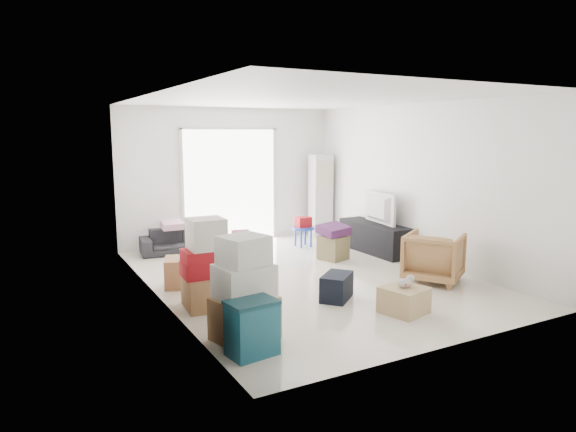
# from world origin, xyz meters

# --- Properties ---
(room_shell) EXTENTS (4.98, 6.48, 3.18)m
(room_shell) POSITION_xyz_m (0.00, 0.00, 1.35)
(room_shell) COLOR silver
(room_shell) RESTS_ON ground
(sliding_door) EXTENTS (2.10, 0.04, 2.33)m
(sliding_door) POSITION_xyz_m (0.00, 2.98, 1.24)
(sliding_door) COLOR white
(sliding_door) RESTS_ON room_shell
(ac_tower) EXTENTS (0.45, 0.30, 1.75)m
(ac_tower) POSITION_xyz_m (1.95, 2.65, 0.88)
(ac_tower) COLOR silver
(ac_tower) RESTS_ON room_shell
(tv_console) EXTENTS (0.49, 1.63, 0.54)m
(tv_console) POSITION_xyz_m (2.00, 0.82, 0.27)
(tv_console) COLOR black
(tv_console) RESTS_ON room_shell
(television) EXTENTS (0.70, 1.06, 0.13)m
(television) POSITION_xyz_m (2.00, 0.82, 0.61)
(television) COLOR black
(television) RESTS_ON tv_console
(sofa) EXTENTS (1.57, 0.62, 0.60)m
(sofa) POSITION_xyz_m (-1.16, 2.50, 0.30)
(sofa) COLOR #232328
(sofa) RESTS_ON room_shell
(pillow_left) EXTENTS (0.43, 0.34, 0.13)m
(pillow_left) POSITION_xyz_m (-1.35, 2.53, 0.66)
(pillow_left) COLOR #BC8997
(pillow_left) RESTS_ON sofa
(pillow_right) EXTENTS (0.41, 0.37, 0.12)m
(pillow_right) POSITION_xyz_m (-0.83, 2.49, 0.66)
(pillow_right) COLOR #BC8997
(pillow_right) RESTS_ON sofa
(armchair) EXTENTS (1.05, 1.06, 0.81)m
(armchair) POSITION_xyz_m (1.57, -1.14, 0.41)
(armchair) COLOR #A57A49
(armchair) RESTS_ON room_shell
(storage_bins) EXTENTS (0.53, 0.41, 0.57)m
(storage_bins) POSITION_xyz_m (-1.90, -2.21, 0.29)
(storage_bins) COLOR #154E62
(storage_bins) RESTS_ON room_shell
(box_stack_a) EXTENTS (0.73, 0.65, 1.13)m
(box_stack_a) POSITION_xyz_m (-1.80, -1.80, 0.51)
(box_stack_a) COLOR #A9714C
(box_stack_a) RESTS_ON room_shell
(box_stack_b) EXTENTS (0.64, 0.61, 1.15)m
(box_stack_b) POSITION_xyz_m (-1.80, -0.63, 0.50)
(box_stack_b) COLOR #A9714C
(box_stack_b) RESTS_ON room_shell
(box_stack_c) EXTENTS (0.70, 0.64, 0.42)m
(box_stack_c) POSITION_xyz_m (-1.77, 0.40, 0.21)
(box_stack_c) COLOR #A9714C
(box_stack_c) RESTS_ON room_shell
(loose_box) EXTENTS (0.45, 0.45, 0.34)m
(loose_box) POSITION_xyz_m (-1.31, 0.19, 0.17)
(loose_box) COLOR #A9714C
(loose_box) RESTS_ON room_shell
(duffel_bag) EXTENTS (0.62, 0.59, 0.34)m
(duffel_bag) POSITION_xyz_m (-0.18, -1.15, 0.17)
(duffel_bag) COLOR black
(duffel_bag) RESTS_ON room_shell
(ottoman) EXTENTS (0.53, 0.53, 0.42)m
(ottoman) POSITION_xyz_m (1.00, 0.71, 0.21)
(ottoman) COLOR olive
(ottoman) RESTS_ON room_shell
(blanket) EXTENTS (0.50, 0.50, 0.14)m
(blanket) POSITION_xyz_m (1.00, 0.71, 0.49)
(blanket) COLOR #552256
(blanket) RESTS_ON ottoman
(kids_table) EXTENTS (0.45, 0.45, 0.59)m
(kids_table) POSITION_xyz_m (1.06, 1.87, 0.41)
(kids_table) COLOR blue
(kids_table) RESTS_ON room_shell
(toy_walker) EXTENTS (0.39, 0.36, 0.46)m
(toy_walker) POSITION_xyz_m (-0.28, 1.76, 0.13)
(toy_walker) COLOR silver
(toy_walker) RESTS_ON room_shell
(wood_crate) EXTENTS (0.59, 0.59, 0.32)m
(wood_crate) POSITION_xyz_m (0.26, -1.98, 0.16)
(wood_crate) COLOR tan
(wood_crate) RESTS_ON room_shell
(plush_bunny) EXTENTS (0.27, 0.16, 0.14)m
(plush_bunny) POSITION_xyz_m (0.29, -1.98, 0.39)
(plush_bunny) COLOR #B2ADA8
(plush_bunny) RESTS_ON wood_crate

